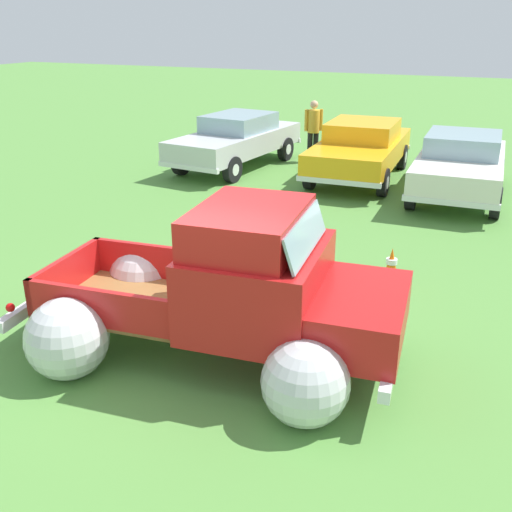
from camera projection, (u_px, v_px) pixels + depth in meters
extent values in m
plane|color=#548C3D|center=(208.00, 351.00, 7.36)|extent=(80.00, 80.00, 0.00)
cylinder|color=black|center=(338.00, 310.00, 7.57)|extent=(0.78, 0.29, 0.76)
cylinder|color=silver|center=(338.00, 310.00, 7.57)|extent=(0.36, 0.26, 0.34)
cylinder|color=black|center=(306.00, 384.00, 6.03)|extent=(0.78, 0.29, 0.76)
cylinder|color=silver|center=(306.00, 384.00, 6.03)|extent=(0.36, 0.26, 0.34)
cylinder|color=black|center=(142.00, 282.00, 8.38)|extent=(0.78, 0.29, 0.76)
cylinder|color=silver|center=(142.00, 282.00, 8.38)|extent=(0.36, 0.26, 0.34)
cylinder|color=black|center=(70.00, 341.00, 6.84)|extent=(0.78, 0.29, 0.76)
cylinder|color=silver|center=(70.00, 341.00, 6.84)|extent=(0.36, 0.26, 0.34)
sphere|color=silver|center=(144.00, 277.00, 8.40)|extent=(1.05, 1.05, 0.96)
sphere|color=silver|center=(67.00, 339.00, 6.77)|extent=(1.05, 1.05, 0.96)
cube|color=olive|center=(137.00, 302.00, 7.43)|extent=(2.19, 1.73, 0.04)
cube|color=red|center=(162.00, 263.00, 7.99)|extent=(2.05, 0.27, 0.50)
cube|color=red|center=(104.00, 311.00, 6.70)|extent=(2.05, 0.27, 0.50)
cube|color=red|center=(209.00, 296.00, 7.06)|extent=(0.22, 1.54, 0.50)
cube|color=red|center=(67.00, 275.00, 7.63)|extent=(0.22, 1.54, 0.50)
cube|color=red|center=(258.00, 285.00, 6.80)|extent=(1.60, 1.83, 0.95)
cube|color=red|center=(249.00, 227.00, 6.57)|extent=(1.29, 1.64, 0.45)
cube|color=#8CADB7|center=(306.00, 235.00, 6.39)|extent=(0.29, 1.47, 0.38)
cube|color=red|center=(348.00, 314.00, 6.58)|extent=(1.40, 1.73, 0.55)
sphere|color=silver|center=(339.00, 306.00, 7.58)|extent=(1.00, 1.00, 0.92)
sphere|color=silver|center=(305.00, 382.00, 5.99)|extent=(1.00, 1.00, 0.92)
cube|color=silver|center=(50.00, 294.00, 7.84)|extent=(0.31, 1.98, 0.14)
cube|color=silver|center=(394.00, 348.00, 6.54)|extent=(0.31, 1.98, 0.14)
sphere|color=red|center=(85.00, 260.00, 8.45)|extent=(0.12, 0.12, 0.11)
sphere|color=red|center=(10.00, 308.00, 7.06)|extent=(0.12, 0.12, 0.11)
cylinder|color=black|center=(232.00, 169.00, 14.81)|extent=(0.27, 0.68, 0.66)
cylinder|color=silver|center=(232.00, 169.00, 14.81)|extent=(0.24, 0.32, 0.30)
cylinder|color=black|center=(181.00, 162.00, 15.54)|extent=(0.27, 0.68, 0.66)
cylinder|color=silver|center=(181.00, 162.00, 15.54)|extent=(0.24, 0.32, 0.30)
cylinder|color=black|center=(286.00, 149.00, 17.13)|extent=(0.27, 0.68, 0.66)
cylinder|color=silver|center=(286.00, 149.00, 17.13)|extent=(0.24, 0.32, 0.30)
cylinder|color=black|center=(239.00, 144.00, 17.86)|extent=(0.27, 0.68, 0.66)
cylinder|color=silver|center=(239.00, 144.00, 17.86)|extent=(0.24, 0.32, 0.30)
cube|color=silver|center=(236.00, 142.00, 16.19)|extent=(2.21, 4.68, 0.55)
cube|color=#8CADB7|center=(239.00, 122.00, 16.15)|extent=(1.68, 2.05, 0.45)
cube|color=silver|center=(274.00, 138.00, 18.07)|extent=(1.77, 0.30, 0.12)
cube|color=silver|center=(188.00, 167.00, 14.51)|extent=(1.77, 0.30, 0.12)
cylinder|color=black|center=(383.00, 182.00, 13.65)|extent=(0.22, 0.67, 0.66)
cylinder|color=silver|center=(383.00, 182.00, 13.65)|extent=(0.22, 0.30, 0.30)
cylinder|color=black|center=(310.00, 175.00, 14.24)|extent=(0.22, 0.67, 0.66)
cylinder|color=silver|center=(310.00, 175.00, 14.24)|extent=(0.22, 0.30, 0.30)
cylinder|color=black|center=(402.00, 157.00, 16.15)|extent=(0.22, 0.67, 0.66)
cylinder|color=silver|center=(402.00, 157.00, 16.15)|extent=(0.22, 0.30, 0.30)
cylinder|color=black|center=(339.00, 152.00, 16.75)|extent=(0.22, 0.67, 0.66)
cylinder|color=silver|center=(339.00, 152.00, 16.75)|extent=(0.22, 0.30, 0.30)
cube|color=#F2A819|center=(360.00, 151.00, 15.06)|extent=(2.04, 4.60, 0.55)
cube|color=#F2A819|center=(363.00, 130.00, 15.03)|extent=(1.70, 1.96, 0.45)
cube|color=silver|center=(376.00, 145.00, 17.08)|extent=(1.94, 0.17, 0.12)
cube|color=silver|center=(338.00, 182.00, 13.23)|extent=(1.94, 0.17, 0.12)
cylinder|color=black|center=(496.00, 203.00, 12.13)|extent=(0.22, 0.67, 0.66)
cylinder|color=silver|center=(496.00, 203.00, 12.13)|extent=(0.22, 0.30, 0.30)
cylinder|color=black|center=(411.00, 194.00, 12.72)|extent=(0.22, 0.67, 0.66)
cylinder|color=silver|center=(411.00, 194.00, 12.72)|extent=(0.22, 0.30, 0.30)
cylinder|color=black|center=(498.00, 172.00, 14.52)|extent=(0.22, 0.67, 0.66)
cylinder|color=silver|center=(498.00, 172.00, 14.52)|extent=(0.22, 0.30, 0.30)
cylinder|color=black|center=(427.00, 166.00, 15.10)|extent=(0.22, 0.67, 0.66)
cylinder|color=silver|center=(427.00, 166.00, 15.10)|extent=(0.22, 0.30, 0.30)
cube|color=silver|center=(460.00, 167.00, 13.48)|extent=(1.94, 4.38, 0.55)
cube|color=#8CADB7|center=(463.00, 143.00, 13.44)|extent=(1.63, 1.86, 0.45)
cube|color=silver|center=(465.00, 159.00, 15.40)|extent=(1.88, 0.15, 0.12)
cube|color=silver|center=(450.00, 202.00, 11.74)|extent=(1.88, 0.15, 0.12)
cylinder|color=black|center=(310.00, 147.00, 16.92)|extent=(0.21, 0.21, 0.84)
cylinder|color=black|center=(316.00, 147.00, 16.95)|extent=(0.21, 0.21, 0.84)
cylinder|color=gold|center=(314.00, 121.00, 16.66)|extent=(0.47, 0.47, 0.63)
cylinder|color=gold|center=(306.00, 120.00, 16.61)|extent=(0.12, 0.12, 0.60)
cylinder|color=gold|center=(321.00, 120.00, 16.68)|extent=(0.12, 0.12, 0.60)
sphere|color=#DBAD84|center=(314.00, 105.00, 16.49)|extent=(0.32, 0.32, 0.23)
cube|color=black|center=(389.00, 285.00, 9.13)|extent=(0.36, 0.36, 0.03)
cone|color=orange|center=(391.00, 267.00, 9.02)|extent=(0.28, 0.28, 0.60)
cylinder|color=white|center=(392.00, 261.00, 8.98)|extent=(0.17, 0.17, 0.08)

